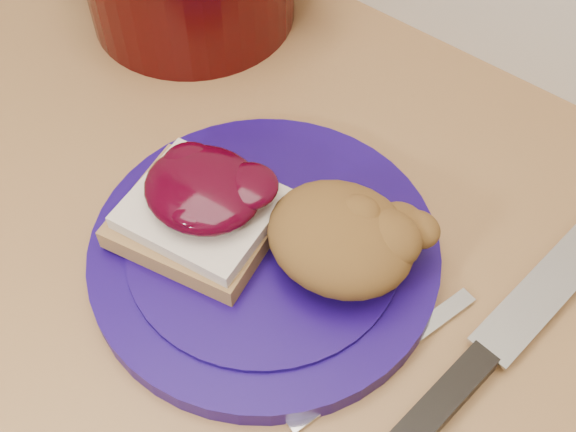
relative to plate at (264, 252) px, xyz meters
The scene contains 6 objects.
base_cabinet 0.48m from the plate, 121.77° to the left, with size 4.00×0.60×0.86m, color beige.
plate is the anchor object (origin of this frame).
sandwich 0.07m from the plate, 159.84° to the right, with size 0.15×0.14×0.06m.
stuffing_mound 0.08m from the plate, 23.88° to the left, with size 0.12×0.11×0.06m, color brown.
chef_knife 0.20m from the plate, ahead, with size 0.07×0.34×0.02m.
butter_knife 0.14m from the plate, ahead, with size 0.19×0.01×0.00m, color silver.
Camera 1 is at (0.26, 1.20, 1.43)m, focal length 45.00 mm.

